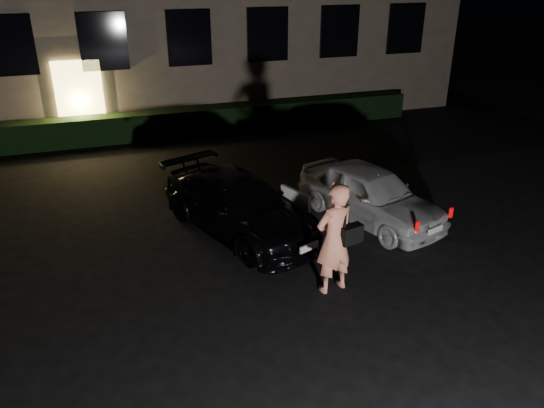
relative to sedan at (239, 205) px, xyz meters
name	(u,v)px	position (x,y,z in m)	size (l,w,h in m)	color
ground	(327,318)	(0.52, -3.37, -0.59)	(80.00, 80.00, 0.00)	black
hedge	(197,121)	(0.52, 7.13, -0.17)	(15.00, 0.70, 0.85)	black
sedan	(239,205)	(0.00, 0.00, 0.00)	(3.03, 4.42, 1.19)	black
hatch	(370,194)	(2.85, -0.36, 0.02)	(2.46, 3.85, 1.22)	silver
man	(335,238)	(0.94, -2.63, 0.40)	(0.90, 0.63, 1.99)	#F58D6D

